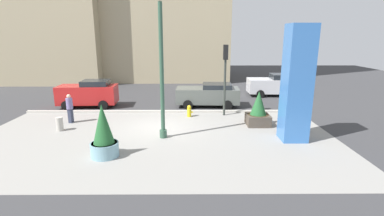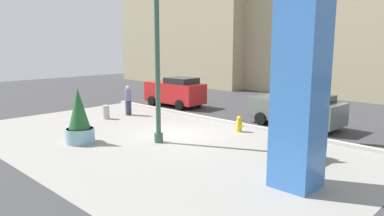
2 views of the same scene
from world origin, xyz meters
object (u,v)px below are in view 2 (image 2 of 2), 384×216
(traffic_light_corner, at_px, (289,69))
(pedestrian_by_curb, at_px, (128,99))
(lamp_post, at_px, (157,62))
(potted_plant_near_right, at_px, (299,136))
(potted_plant_curbside, at_px, (79,120))
(fire_hydrant, at_px, (239,124))
(car_curb_east, at_px, (175,92))
(concrete_bollard, at_px, (106,112))
(art_pillar_blue, at_px, (300,91))
(car_passing_lane, at_px, (297,110))

(traffic_light_corner, relative_size, pedestrian_by_curb, 2.61)
(lamp_post, relative_size, traffic_light_corner, 1.53)
(potted_plant_near_right, bearing_deg, potted_plant_curbside, -149.71)
(fire_hydrant, bearing_deg, lamp_post, -108.86)
(fire_hydrant, bearing_deg, car_curb_east, 159.38)
(potted_plant_near_right, bearing_deg, concrete_bollard, -174.97)
(pedestrian_by_curb, bearing_deg, traffic_light_corner, 9.73)
(potted_plant_curbside, bearing_deg, fire_hydrant, 59.74)
(potted_plant_near_right, height_order, traffic_light_corner, traffic_light_corner)
(concrete_bollard, bearing_deg, lamp_post, -11.06)
(car_curb_east, xyz_separation_m, pedestrian_by_curb, (0.24, -3.91, -0.02))
(potted_plant_curbside, height_order, potted_plant_near_right, potted_plant_curbside)
(art_pillar_blue, xyz_separation_m, potted_plant_curbside, (-8.62, -1.99, -1.77))
(car_passing_lane, bearing_deg, concrete_bollard, -146.48)
(fire_hydrant, distance_m, concrete_bollard, 7.43)
(potted_plant_near_right, relative_size, pedestrian_by_curb, 1.15)
(lamp_post, bearing_deg, potted_plant_curbside, -134.45)
(potted_plant_curbside, distance_m, potted_plant_near_right, 8.64)
(fire_hydrant, xyz_separation_m, concrete_bollard, (-6.93, -2.68, 0.01))
(potted_plant_curbside, relative_size, car_passing_lane, 0.50)
(lamp_post, relative_size, car_curb_east, 1.65)
(car_passing_lane, bearing_deg, potted_plant_near_right, -60.89)
(art_pillar_blue, relative_size, potted_plant_curbside, 2.42)
(fire_hydrant, bearing_deg, pedestrian_by_curb, -170.07)
(potted_plant_curbside, bearing_deg, concrete_bollard, 134.80)
(car_curb_east, bearing_deg, pedestrian_by_curb, -86.42)
(car_curb_east, height_order, car_passing_lane, car_curb_east)
(potted_plant_near_right, xyz_separation_m, car_passing_lane, (-2.53, 4.55, 0.04))
(potted_plant_curbside, xyz_separation_m, potted_plant_near_right, (7.46, 4.36, -0.16))
(fire_hydrant, distance_m, pedestrian_by_curb, 7.06)
(concrete_bollard, relative_size, car_passing_lane, 0.17)
(lamp_post, relative_size, art_pillar_blue, 1.23)
(potted_plant_curbside, height_order, traffic_light_corner, traffic_light_corner)
(pedestrian_by_curb, bearing_deg, potted_plant_near_right, -2.74)
(art_pillar_blue, xyz_separation_m, pedestrian_by_curb, (-11.99, 2.89, -1.80))
(traffic_light_corner, bearing_deg, potted_plant_curbside, -131.87)
(potted_plant_curbside, bearing_deg, pedestrian_by_curb, 124.70)
(car_curb_east, bearing_deg, potted_plant_near_right, -21.80)
(pedestrian_by_curb, bearing_deg, car_curb_east, 93.58)
(car_curb_east, bearing_deg, concrete_bollard, -87.45)
(lamp_post, distance_m, potted_plant_curbside, 3.97)
(concrete_bollard, bearing_deg, car_curb_east, 92.55)
(lamp_post, xyz_separation_m, potted_plant_curbside, (-2.26, -2.30, -2.32))
(traffic_light_corner, bearing_deg, pedestrian_by_curb, -170.27)
(potted_plant_near_right, bearing_deg, fire_hydrant, 156.10)
(art_pillar_blue, distance_m, fire_hydrant, 6.94)
(concrete_bollard, xyz_separation_m, car_curb_east, (-0.24, 5.38, 0.59))
(fire_hydrant, relative_size, car_passing_lane, 0.17)
(potted_plant_curbside, xyz_separation_m, car_curb_east, (-3.62, 8.79, -0.01))
(potted_plant_curbside, xyz_separation_m, traffic_light_corner, (5.78, 6.44, 2.02))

